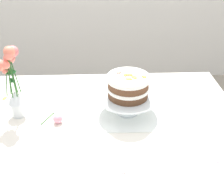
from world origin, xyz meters
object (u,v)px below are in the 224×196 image
Objects in this scene: dining_table at (102,140)px; cake_stand at (128,99)px; layer_cake at (128,86)px; fallen_rose at (58,118)px; flower_vase at (13,82)px.

dining_table is 4.83× the size of cake_stand.
fallen_rose is at bearing -169.32° from layer_cake.
cake_stand is 0.07m from layer_cake.
flower_vase is 0.27m from fallen_rose.
dining_table is 0.24m from fallen_rose.
dining_table is 0.24m from cake_stand.
layer_cake is at bearing -0.25° from flower_vase.
dining_table is 13.20× the size of fallen_rose.
flower_vase is at bearing 161.59° from fallen_rose.
cake_stand is at bearing 36.31° from dining_table.
fallen_rose reaches higher than dining_table.
fallen_rose is (-0.34, -0.06, -0.13)m from layer_cake.
flower_vase is (-0.54, 0.00, 0.03)m from layer_cake.
layer_cake reaches higher than dining_table.
layer_cake is 1.92× the size of fallen_rose.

